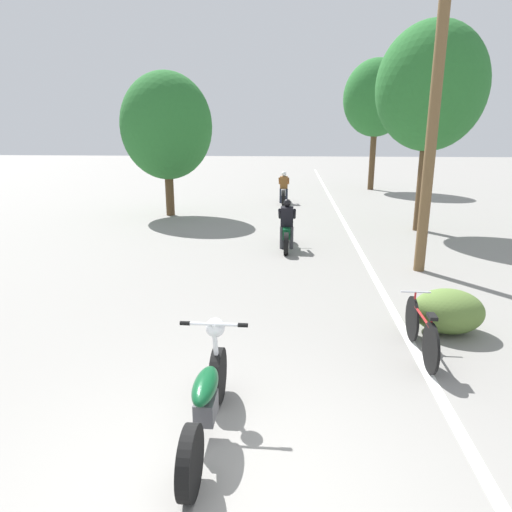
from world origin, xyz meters
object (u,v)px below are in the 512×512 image
(motorcycle_foreground, at_px, (207,399))
(motorcycle_rider_far, at_px, (284,191))
(roadside_tree_left, at_px, (166,126))
(roadside_tree_right_near, at_px, (431,88))
(bicycle_parked, at_px, (421,331))
(utility_pole, at_px, (434,114))
(roadside_tree_right_far, at_px, (376,98))
(motorcycle_rider_lead, at_px, (287,230))

(motorcycle_foreground, height_order, motorcycle_rider_far, motorcycle_rider_far)
(roadside_tree_left, relative_size, motorcycle_rider_far, 2.60)
(roadside_tree_right_near, xyz_separation_m, bicycle_parked, (-2.24, -8.87, -4.02))
(bicycle_parked, bearing_deg, utility_pole, 75.65)
(roadside_tree_right_near, height_order, roadside_tree_right_far, roadside_tree_right_far)
(utility_pole, distance_m, bicycle_parked, 5.37)
(utility_pole, bearing_deg, motorcycle_rider_lead, 149.21)
(roadside_tree_right_far, relative_size, motorcycle_foreground, 3.25)
(roadside_tree_right_far, height_order, motorcycle_rider_lead, roadside_tree_right_far)
(roadside_tree_right_near, height_order, motorcycle_foreground, roadside_tree_right_near)
(utility_pole, height_order, bicycle_parked, utility_pole)
(utility_pole, xyz_separation_m, roadside_tree_left, (-7.64, 6.73, -0.16))
(motorcycle_foreground, bearing_deg, bicycle_parked, 37.33)
(utility_pole, bearing_deg, roadside_tree_right_near, 76.00)
(roadside_tree_left, height_order, motorcycle_rider_lead, roadside_tree_left)
(motorcycle_foreground, relative_size, motorcycle_rider_lead, 1.08)
(utility_pole, xyz_separation_m, roadside_tree_right_near, (1.15, 4.62, 0.93))
(roadside_tree_right_near, bearing_deg, roadside_tree_left, 166.50)
(roadside_tree_left, bearing_deg, motorcycle_rider_lead, -47.03)
(motorcycle_foreground, bearing_deg, utility_pole, 59.09)
(roadside_tree_right_near, distance_m, roadside_tree_right_far, 11.14)
(motorcycle_rider_far, bearing_deg, utility_pole, -71.85)
(roadside_tree_right_near, distance_m, motorcycle_foreground, 12.62)
(utility_pole, height_order, roadside_tree_left, utility_pole)
(roadside_tree_right_near, relative_size, bicycle_parked, 3.77)
(roadside_tree_right_far, xyz_separation_m, roadside_tree_left, (-9.02, -9.02, -1.55))
(bicycle_parked, bearing_deg, roadside_tree_left, 120.83)
(roadside_tree_right_near, relative_size, motorcycle_rider_lead, 3.21)
(utility_pole, distance_m, roadside_tree_right_near, 4.85)
(bicycle_parked, bearing_deg, roadside_tree_right_near, 75.83)
(motorcycle_foreground, height_order, bicycle_parked, motorcycle_foreground)
(motorcycle_rider_lead, distance_m, motorcycle_rider_far, 8.43)
(bicycle_parked, bearing_deg, motorcycle_foreground, -142.67)
(roadside_tree_right_near, bearing_deg, roadside_tree_right_far, 88.83)
(motorcycle_rider_lead, bearing_deg, roadside_tree_right_far, 72.19)
(roadside_tree_right_near, relative_size, motorcycle_foreground, 2.97)
(roadside_tree_right_near, bearing_deg, motorcycle_rider_far, 128.65)
(roadside_tree_right_far, bearing_deg, motorcycle_rider_far, -130.88)
(roadside_tree_right_far, bearing_deg, motorcycle_foreground, -103.15)
(motorcycle_foreground, relative_size, motorcycle_rider_far, 1.05)
(roadside_tree_left, xyz_separation_m, bicycle_parked, (6.56, -10.99, -2.93))
(utility_pole, relative_size, motorcycle_rider_far, 3.34)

